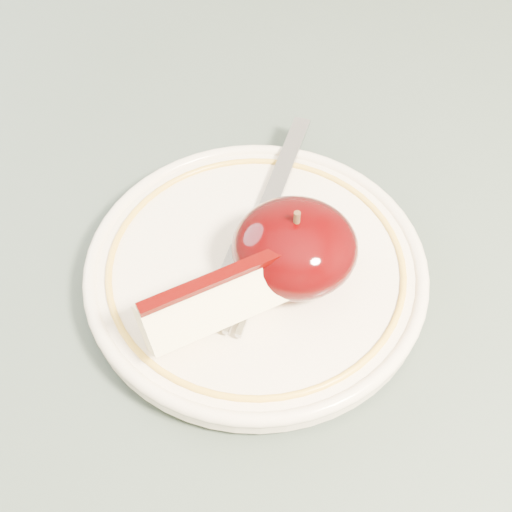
{
  "coord_description": "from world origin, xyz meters",
  "views": [
    {
      "loc": [
        0.08,
        -0.28,
        1.13
      ],
      "look_at": [
        0.08,
        -0.01,
        0.78
      ],
      "focal_mm": 50.0,
      "sensor_mm": 36.0,
      "label": 1
    }
  ],
  "objects_px": {
    "table": "(146,338)",
    "fork": "(263,220)",
    "apple_half": "(295,247)",
    "plate": "(256,269)"
  },
  "relations": [
    {
      "from": "table",
      "to": "fork",
      "type": "bearing_deg",
      "value": 14.02
    },
    {
      "from": "apple_half",
      "to": "fork",
      "type": "bearing_deg",
      "value": 114.87
    },
    {
      "from": "plate",
      "to": "apple_half",
      "type": "relative_size",
      "value": 2.84
    },
    {
      "from": "apple_half",
      "to": "fork",
      "type": "xyz_separation_m",
      "value": [
        -0.02,
        0.04,
        -0.02
      ]
    },
    {
      "from": "table",
      "to": "apple_half",
      "type": "bearing_deg",
      "value": -8.68
    },
    {
      "from": "fork",
      "to": "apple_half",
      "type": "bearing_deg",
      "value": -136.73
    },
    {
      "from": "plate",
      "to": "table",
      "type": "bearing_deg",
      "value": 172.02
    },
    {
      "from": "table",
      "to": "fork",
      "type": "relative_size",
      "value": 4.76
    },
    {
      "from": "table",
      "to": "apple_half",
      "type": "relative_size",
      "value": 11.63
    },
    {
      "from": "apple_half",
      "to": "fork",
      "type": "distance_m",
      "value": 0.05
    }
  ]
}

